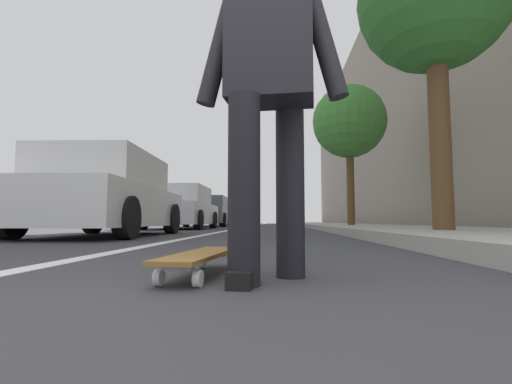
{
  "coord_description": "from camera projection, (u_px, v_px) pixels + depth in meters",
  "views": [
    {
      "loc": [
        -0.54,
        -0.24,
        0.27
      ],
      "look_at": [
        10.24,
        0.38,
        1.14
      ],
      "focal_mm": 25.54,
      "sensor_mm": 36.0,
      "label": 1
    }
  ],
  "objects": [
    {
      "name": "ground_plane",
      "position": [
        269.0,
        231.0,
        10.48
      ],
      "size": [
        80.0,
        80.0,
        0.0
      ],
      "primitive_type": "plane",
      "color": "#38383D"
    },
    {
      "name": "lane_stripe_white",
      "position": [
        252.0,
        226.0,
        20.5
      ],
      "size": [
        52.0,
        0.16,
        0.01
      ],
      "primitive_type": "cube",
      "color": "silver",
      "rests_on": "ground"
    },
    {
      "name": "sidewalk_curb",
      "position": [
        333.0,
        225.0,
        18.27
      ],
      "size": [
        52.0,
        3.2,
        0.15
      ],
      "primitive_type": "cube",
      "color": "#9E9B93",
      "rests_on": "ground"
    },
    {
      "name": "building_facade",
      "position": [
        370.0,
        128.0,
        22.56
      ],
      "size": [
        40.0,
        1.2,
        12.07
      ],
      "primitive_type": "cube",
      "color": "gray",
      "rests_on": "ground"
    },
    {
      "name": "skateboard",
      "position": [
        201.0,
        257.0,
        1.8
      ],
      "size": [
        0.86,
        0.29,
        0.11
      ],
      "color": "white",
      "rests_on": "ground"
    },
    {
      "name": "skater_person",
      "position": [
        269.0,
        79.0,
        1.7
      ],
      "size": [
        0.44,
        0.72,
        1.64
      ],
      "color": "black",
      "rests_on": "ground"
    },
    {
      "name": "parked_car_near",
      "position": [
        106.0,
        197.0,
        6.64
      ],
      "size": [
        4.25,
        2.07,
        1.48
      ],
      "color": "silver",
      "rests_on": "ground"
    },
    {
      "name": "parked_car_mid",
      "position": [
        181.0,
        209.0,
        12.68
      ],
      "size": [
        4.2,
        2.02,
        1.47
      ],
      "color": "silver",
      "rests_on": "ground"
    },
    {
      "name": "parked_car_far",
      "position": [
        209.0,
        212.0,
        18.2
      ],
      "size": [
        4.31,
        2.02,
        1.49
      ],
      "color": "#4C5156",
      "rests_on": "ground"
    },
    {
      "name": "parked_car_end",
      "position": [
        230.0,
        215.0,
        24.63
      ],
      "size": [
        4.45,
        2.05,
        1.47
      ],
      "color": "navy",
      "rests_on": "ground"
    },
    {
      "name": "traffic_light",
      "position": [
        250.0,
        184.0,
        25.08
      ],
      "size": [
        0.33,
        0.28,
        4.11
      ],
      "color": "#2D2D2D",
      "rests_on": "ground"
    },
    {
      "name": "street_tree_mid",
      "position": [
        349.0,
        122.0,
        12.14
      ],
      "size": [
        2.43,
        2.43,
        4.81
      ],
      "color": "brown",
      "rests_on": "ground"
    }
  ]
}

